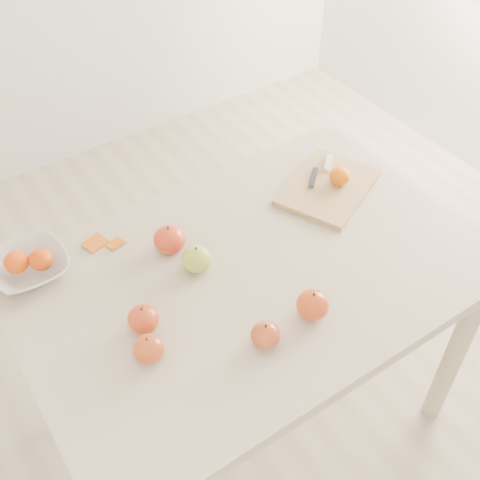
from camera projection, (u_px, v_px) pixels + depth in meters
ground at (248, 416)px, 2.09m from camera, size 3.50×3.50×0.00m
table at (250, 295)px, 1.63m from camera, size 1.20×0.80×0.75m
cutting_board at (328, 187)px, 1.78m from camera, size 0.36×0.32×0.02m
board_tangerine at (340, 176)px, 1.76m from camera, size 0.06×0.06×0.05m
fruit_bowl at (30, 267)px, 1.53m from camera, size 0.19×0.19×0.05m
bowl_tangerine_near at (16, 262)px, 1.51m from camera, size 0.06×0.06×0.06m
bowl_tangerine_far at (41, 259)px, 1.52m from camera, size 0.06×0.06×0.05m
orange_peel_a at (95, 244)px, 1.62m from camera, size 0.07×0.06×0.01m
orange_peel_b at (115, 244)px, 1.62m from camera, size 0.05×0.04×0.01m
paring_knife at (326, 166)px, 1.83m from camera, size 0.15×0.10×0.01m
apple_green at (197, 259)px, 1.54m from camera, size 0.08×0.08×0.07m
apple_red_b at (149, 349)px, 1.34m from camera, size 0.07×0.07×0.06m
apple_red_d at (143, 319)px, 1.40m from camera, size 0.07×0.07×0.07m
apple_red_c at (265, 335)px, 1.37m from camera, size 0.07×0.07×0.06m
apple_red_e at (313, 305)px, 1.43m from camera, size 0.08×0.08×0.07m
apple_red_a at (169, 239)px, 1.58m from camera, size 0.08×0.08×0.08m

